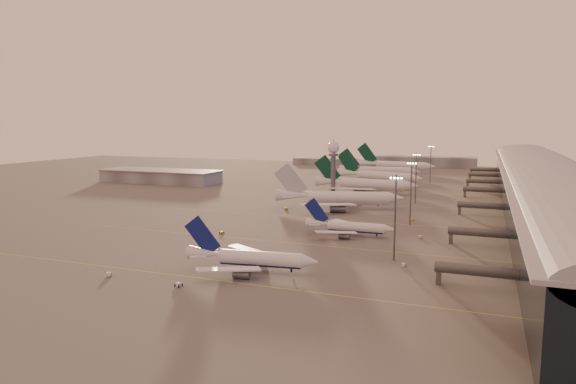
% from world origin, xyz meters
% --- Properties ---
extents(ground, '(700.00, 700.00, 0.00)m').
position_xyz_m(ground, '(0.00, 0.00, 0.00)').
color(ground, '#535151').
rests_on(ground, ground).
extents(taxiway_markings, '(180.00, 185.25, 0.02)m').
position_xyz_m(taxiway_markings, '(30.00, 56.00, 0.01)').
color(taxiway_markings, '#D4C74B').
rests_on(taxiway_markings, ground).
extents(terminal, '(57.00, 362.00, 23.04)m').
position_xyz_m(terminal, '(107.88, 110.09, 10.52)').
color(terminal, black).
rests_on(terminal, ground).
extents(hangar, '(82.00, 27.00, 8.50)m').
position_xyz_m(hangar, '(-120.00, 140.00, 4.32)').
color(hangar, slate).
rests_on(hangar, ground).
extents(radar_tower, '(6.40, 6.40, 31.10)m').
position_xyz_m(radar_tower, '(5.00, 120.00, 20.95)').
color(radar_tower, '#4F5156').
rests_on(radar_tower, ground).
extents(mast_a, '(3.60, 0.56, 25.00)m').
position_xyz_m(mast_a, '(58.00, 0.00, 13.74)').
color(mast_a, '#4F5156').
rests_on(mast_a, ground).
extents(mast_b, '(3.60, 0.56, 25.00)m').
position_xyz_m(mast_b, '(55.00, 55.00, 13.74)').
color(mast_b, '#4F5156').
rests_on(mast_b, ground).
extents(mast_c, '(3.60, 0.56, 25.00)m').
position_xyz_m(mast_c, '(50.00, 110.00, 13.74)').
color(mast_c, '#4F5156').
rests_on(mast_c, ground).
extents(mast_d, '(3.60, 0.56, 25.00)m').
position_xyz_m(mast_d, '(48.00, 200.00, 13.74)').
color(mast_d, '#4F5156').
rests_on(mast_d, ground).
extents(distant_horizon, '(165.00, 37.50, 9.00)m').
position_xyz_m(distant_horizon, '(2.62, 325.14, 3.89)').
color(distant_horizon, slate).
rests_on(distant_horizon, ground).
extents(narrowbody_near, '(37.34, 29.64, 14.62)m').
position_xyz_m(narrowbody_near, '(23.87, -24.42, 2.96)').
color(narrowbody_near, silver).
rests_on(narrowbody_near, ground).
extents(narrowbody_mid, '(32.81, 26.22, 12.83)m').
position_xyz_m(narrowbody_mid, '(37.60, 28.09, 2.60)').
color(narrowbody_mid, silver).
rests_on(narrowbody_mid, ground).
extents(widebody_white, '(58.81, 46.52, 21.16)m').
position_xyz_m(widebody_white, '(18.91, 82.78, 3.67)').
color(widebody_white, silver).
rests_on(widebody_white, ground).
extents(greentail_a, '(58.88, 47.50, 21.37)m').
position_xyz_m(greentail_a, '(19.02, 137.71, 3.78)').
color(greentail_a, silver).
rests_on(greentail_a, ground).
extents(greentail_b, '(58.98, 46.99, 21.94)m').
position_xyz_m(greentail_b, '(17.51, 183.26, 3.88)').
color(greentail_b, silver).
rests_on(greentail_b, ground).
extents(greentail_c, '(58.44, 47.05, 21.22)m').
position_xyz_m(greentail_c, '(10.46, 221.20, 3.75)').
color(greentail_c, silver).
rests_on(greentail_c, ground).
extents(greentail_d, '(64.26, 51.60, 23.40)m').
position_xyz_m(greentail_d, '(14.49, 267.57, 4.13)').
color(greentail_d, silver).
rests_on(greentail_d, ground).
extents(gsv_truck_a, '(5.86, 5.29, 2.36)m').
position_xyz_m(gsv_truck_a, '(-8.12, -42.13, 1.20)').
color(gsv_truck_a, silver).
rests_on(gsv_truck_a, ground).
extents(gsv_tug_near, '(2.54, 3.64, 0.96)m').
position_xyz_m(gsv_tug_near, '(13.02, -42.94, 0.49)').
color(gsv_tug_near, silver).
rests_on(gsv_tug_near, ground).
extents(gsv_catering_a, '(4.70, 2.74, 3.63)m').
position_xyz_m(gsv_catering_a, '(61.80, -5.17, 1.81)').
color(gsv_catering_a, silver).
rests_on(gsv_catering_a, ground).
extents(gsv_tug_mid, '(3.56, 2.70, 0.90)m').
position_xyz_m(gsv_tug_mid, '(-5.78, 13.82, 0.46)').
color(gsv_tug_mid, yellow).
rests_on(gsv_tug_mid, ground).
extents(gsv_truck_b, '(5.46, 2.88, 2.09)m').
position_xyz_m(gsv_truck_b, '(61.99, 32.20, 1.07)').
color(gsv_truck_b, silver).
rests_on(gsv_truck_b, ground).
extents(gsv_truck_c, '(5.96, 5.74, 2.46)m').
position_xyz_m(gsv_truck_c, '(-2.46, 70.05, 1.26)').
color(gsv_truck_c, yellow).
rests_on(gsv_truck_c, ground).
extents(gsv_catering_b, '(5.63, 4.03, 4.23)m').
position_xyz_m(gsv_catering_b, '(54.80, 63.76, 2.11)').
color(gsv_catering_b, yellow).
rests_on(gsv_catering_b, ground).
extents(gsv_tug_far, '(3.64, 3.55, 0.91)m').
position_xyz_m(gsv_tug_far, '(25.81, 92.31, 0.47)').
color(gsv_tug_far, silver).
rests_on(gsv_tug_far, ground).
extents(gsv_tug_hangar, '(4.05, 3.02, 1.03)m').
position_xyz_m(gsv_tug_hangar, '(39.57, 156.51, 0.53)').
color(gsv_tug_hangar, yellow).
rests_on(gsv_tug_hangar, ground).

